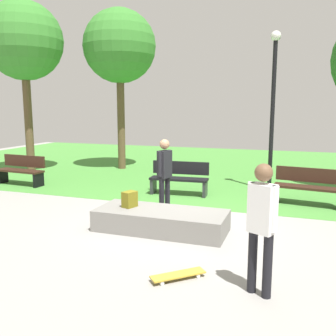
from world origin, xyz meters
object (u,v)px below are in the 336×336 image
object	(u,v)px
skater_performing_trick	(262,219)
tree_young_birch	(120,47)
lamp_post	(273,97)
concrete_ledge	(161,220)
skater_watching	(165,170)
tree_leaning_ash	(24,42)
skateboard_by_ledge	(178,275)
park_bench_far_right	(21,169)
park_bench_near_lamppost	(307,186)
backpack_on_ledge	(130,199)
park_bench_center_lawn	(179,177)

from	to	relation	value
skater_performing_trick	tree_young_birch	distance (m)	11.02
lamp_post	concrete_ledge	bearing A→B (deg)	-111.78
skater_watching	tree_leaning_ash	xyz separation A→B (m)	(-6.51, 3.43, 3.69)
skater_performing_trick	tree_young_birch	xyz separation A→B (m)	(-6.11, 8.44, 3.60)
skater_watching	lamp_post	size ratio (longest dim) A/B	0.38
skateboard_by_ledge	park_bench_far_right	bearing A→B (deg)	145.28
skater_watching	lamp_post	world-z (taller)	lamp_post
skateboard_by_ledge	park_bench_near_lamppost	xyz separation A→B (m)	(1.80, 4.93, 0.42)
backpack_on_ledge	park_bench_far_right	size ratio (longest dim) A/B	0.20
park_bench_near_lamppost	tree_leaning_ash	distance (m)	10.62
skater_performing_trick	park_bench_near_lamppost	xyz separation A→B (m)	(0.68, 5.00, -0.53)
park_bench_near_lamppost	lamp_post	xyz separation A→B (m)	(-1.00, 1.34, 2.22)
concrete_ledge	park_bench_far_right	distance (m)	6.26
park_bench_far_right	tree_young_birch	world-z (taller)	tree_young_birch
skater_performing_trick	lamp_post	xyz separation A→B (m)	(-0.32, 6.34, 1.68)
park_bench_far_right	skater_watching	bearing A→B (deg)	-15.76
park_bench_near_lamppost	tree_leaning_ash	bearing A→B (deg)	170.65
backpack_on_ledge	skater_watching	size ratio (longest dim) A/B	0.19
park_bench_near_lamppost	park_bench_center_lawn	bearing A→B (deg)	179.93
park_bench_far_right	lamp_post	size ratio (longest dim) A/B	0.36
skateboard_by_ledge	lamp_post	bearing A→B (deg)	82.71
skateboard_by_ledge	park_bench_near_lamppost	distance (m)	5.26
park_bench_center_lawn	tree_young_birch	size ratio (longest dim) A/B	0.27
tree_young_birch	tree_leaning_ash	world-z (taller)	tree_leaning_ash
concrete_ledge	tree_leaning_ash	bearing A→B (deg)	146.01
backpack_on_ledge	concrete_ledge	bearing A→B (deg)	108.28
tree_leaning_ash	tree_young_birch	bearing A→B (deg)	33.25
skateboard_by_ledge	lamp_post	world-z (taller)	lamp_post
concrete_ledge	skater_watching	distance (m)	1.47
concrete_ledge	park_bench_center_lawn	size ratio (longest dim) A/B	1.58
skater_performing_trick	park_bench_far_right	distance (m)	9.03
park_bench_center_lawn	lamp_post	distance (m)	3.48
lamp_post	skater_watching	bearing A→B (deg)	-123.40
concrete_ledge	skater_watching	bearing A→B (deg)	106.41
park_bench_center_lawn	tree_young_birch	distance (m)	6.39
skateboard_by_ledge	lamp_post	xyz separation A→B (m)	(0.80, 6.27, 2.63)
backpack_on_ledge	park_bench_far_right	bearing A→B (deg)	-98.40
park_bench_far_right	lamp_post	xyz separation A→B (m)	(7.40, 1.70, 2.22)
park_bench_far_right	tree_young_birch	distance (m)	5.84
park_bench_center_lawn	park_bench_far_right	world-z (taller)	same
skateboard_by_ledge	tree_young_birch	world-z (taller)	tree_young_birch
concrete_ledge	skateboard_by_ledge	distance (m)	2.11
park_bench_near_lamppost	park_bench_far_right	size ratio (longest dim) A/B	1.01
concrete_ledge	backpack_on_ledge	size ratio (longest dim) A/B	8.04
lamp_post	skater_performing_trick	bearing A→B (deg)	-87.07
park_bench_center_lawn	tree_leaning_ash	xyz separation A→B (m)	(-6.29, 1.58, 4.20)
backpack_on_ledge	skateboard_by_ledge	size ratio (longest dim) A/B	0.44
skater_performing_trick	skateboard_by_ledge	bearing A→B (deg)	176.55
concrete_ledge	lamp_post	bearing A→B (deg)	68.22
skater_performing_trick	concrete_ledge	bearing A→B (deg)	136.79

